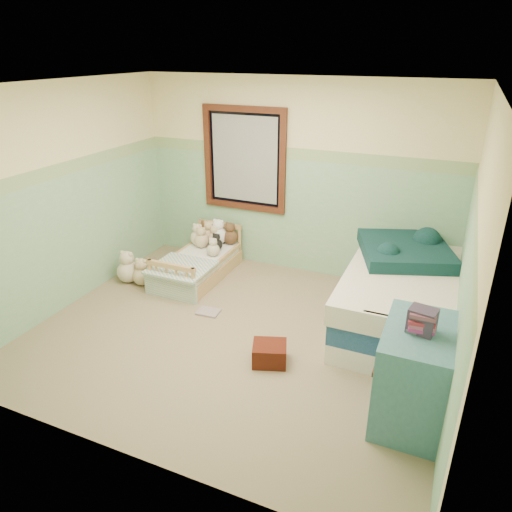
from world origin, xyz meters
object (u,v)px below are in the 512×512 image
at_px(twin_bed_frame, 399,312).
at_px(dresser, 413,374).
at_px(toddler_bed_frame, 199,270).
at_px(red_pillow, 270,353).
at_px(plush_floor_tan, 142,276).
at_px(floor_book, 208,312).
at_px(plush_floor_cream, 128,271).

bearing_deg(twin_bed_frame, dresser, -79.40).
xyz_separation_m(toddler_bed_frame, red_pillow, (1.56, -1.37, 0.02)).
distance_m(toddler_bed_frame, plush_floor_tan, 0.73).
bearing_deg(red_pillow, plush_floor_tan, 157.39).
distance_m(dresser, floor_book, 2.48).
xyz_separation_m(toddler_bed_frame, floor_book, (0.57, -0.79, -0.07)).
height_order(plush_floor_cream, twin_bed_frame, plush_floor_cream).
xyz_separation_m(plush_floor_tan, red_pillow, (2.10, -0.88, -0.02)).
xyz_separation_m(toddler_bed_frame, twin_bed_frame, (2.60, -0.11, 0.02)).
xyz_separation_m(plush_floor_tan, floor_book, (1.11, -0.29, -0.11)).
xyz_separation_m(plush_floor_cream, floor_book, (1.33, -0.29, -0.13)).
relative_size(twin_bed_frame, dresser, 2.61).
bearing_deg(red_pillow, dresser, -9.50).
bearing_deg(plush_floor_tan, red_pillow, -22.61).
relative_size(toddler_bed_frame, twin_bed_frame, 0.61).
relative_size(plush_floor_tan, dresser, 0.29).
bearing_deg(plush_floor_tan, twin_bed_frame, 7.11).
height_order(red_pillow, floor_book, red_pillow).
bearing_deg(floor_book, plush_floor_tan, 161.47).
bearing_deg(toddler_bed_frame, plush_floor_tan, -137.36).
distance_m(twin_bed_frame, dresser, 1.55).
distance_m(dresser, red_pillow, 1.37).
relative_size(toddler_bed_frame, floor_book, 5.28).
height_order(plush_floor_tan, twin_bed_frame, plush_floor_tan).
distance_m(twin_bed_frame, red_pillow, 1.64).
bearing_deg(twin_bed_frame, plush_floor_cream, -173.32).
bearing_deg(plush_floor_cream, dresser, -16.76).
height_order(plush_floor_cream, red_pillow, plush_floor_cream).
bearing_deg(dresser, toddler_bed_frame, 151.05).
xyz_separation_m(plush_floor_tan, dresser, (3.42, -1.10, 0.30)).
relative_size(plush_floor_tan, red_pillow, 0.76).
xyz_separation_m(twin_bed_frame, floor_book, (-2.03, -0.69, -0.10)).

